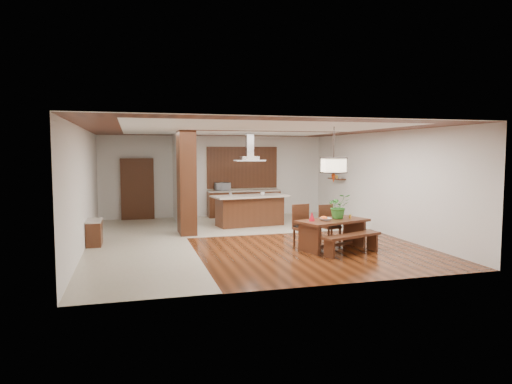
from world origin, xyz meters
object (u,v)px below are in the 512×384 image
object	(u,v)px
fruit_bowl	(325,219)
range_hood	(250,147)
hallway_console	(94,233)
dining_chair_left	(305,226)
pendant_lantern	(334,155)
microwave	(222,187)
dining_table	(333,227)
dining_bench	(352,244)
dining_chair_right	(330,224)
island_cup	(263,194)
kitchen_island	(250,210)
foliage_plant	(339,206)

from	to	relation	value
fruit_bowl	range_hood	distance (m)	4.41
hallway_console	dining_chair_left	bearing A→B (deg)	-18.48
pendant_lantern	range_hood	xyz separation A→B (m)	(-1.03, 3.88, 0.22)
hallway_console	fruit_bowl	distance (m)	5.69
fruit_bowl	microwave	bearing A→B (deg)	101.56
hallway_console	dining_table	distance (m)	5.86
dining_bench	pendant_lantern	size ratio (longest dim) A/B	1.22
dining_table	fruit_bowl	world-z (taller)	fruit_bowl
dining_chair_right	range_hood	xyz separation A→B (m)	(-1.26, 3.24, 1.98)
dining_bench	microwave	size ratio (longest dim) A/B	3.14
fruit_bowl	island_cup	bearing A→B (deg)	96.12
microwave	kitchen_island	bearing A→B (deg)	-86.39
dining_chair_left	dining_chair_right	distance (m)	0.85
pendant_lantern	island_cup	distance (m)	3.99
hallway_console	dining_table	bearing A→B (deg)	-19.93
dining_chair_left	dining_chair_right	bearing A→B (deg)	11.75
dining_chair_right	microwave	world-z (taller)	microwave
dining_table	dining_bench	xyz separation A→B (m)	(0.21, -0.58, -0.30)
dining_bench	dining_chair_right	world-z (taller)	dining_chair_right
hallway_console	dining_chair_right	bearing A→B (deg)	-13.37
dining_chair_right	range_hood	size ratio (longest dim) A/B	1.08
range_hood	pendant_lantern	bearing A→B (deg)	-75.10
foliage_plant	dining_bench	bearing A→B (deg)	-90.45
kitchen_island	range_hood	world-z (taller)	range_hood
pendant_lantern	microwave	xyz separation A→B (m)	(-1.48, 5.98, -1.15)
dining_chair_right	foliage_plant	world-z (taller)	foliage_plant
foliage_plant	hallway_console	bearing A→B (deg)	161.94
dining_bench	hallway_console	bearing A→B (deg)	155.73
dining_table	dining_chair_right	xyz separation A→B (m)	(0.23, 0.63, -0.04)
dining_chair_left	dining_chair_right	world-z (taller)	dining_chair_left
range_hood	hallway_console	bearing A→B (deg)	-157.23
dining_table	range_hood	xyz separation A→B (m)	(-1.03, 3.88, 1.94)
foliage_plant	fruit_bowl	bearing A→B (deg)	-151.91
hallway_console	dining_chair_left	distance (m)	5.20
dining_table	fruit_bowl	xyz separation A→B (m)	(-0.24, -0.11, 0.22)
dining_bench	fruit_bowl	xyz separation A→B (m)	(-0.44, 0.47, 0.52)
range_hood	island_cup	xyz separation A→B (m)	(0.38, -0.13, -1.45)
dining_table	dining_bench	world-z (taller)	dining_table
dining_chair_left	fruit_bowl	size ratio (longest dim) A/B	3.99
range_hood	fruit_bowl	bearing A→B (deg)	-78.72
foliage_plant	fruit_bowl	distance (m)	0.57
dining_chair_left	kitchen_island	size ratio (longest dim) A/B	0.42
pendant_lantern	foliage_plant	size ratio (longest dim) A/B	2.19
dining_chair_right	hallway_console	bearing A→B (deg)	154.72
range_hood	dining_table	bearing A→B (deg)	-75.10
hallway_console	dining_bench	distance (m)	6.27
pendant_lantern	foliage_plant	distance (m)	1.26
pendant_lantern	fruit_bowl	distance (m)	1.53
hallway_console	dining_bench	size ratio (longest dim) A/B	0.55
pendant_lantern	range_hood	bearing A→B (deg)	104.90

